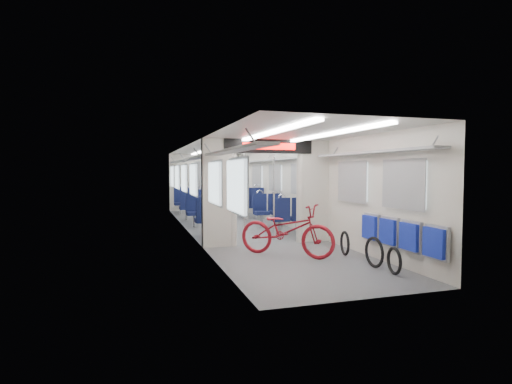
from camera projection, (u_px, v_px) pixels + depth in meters
carriage at (246, 175)px, 10.44m from camera, size 12.00×12.02×2.31m
bicycle at (286, 230)px, 7.55m from camera, size 1.84×1.77×1.00m
flip_bench at (399, 234)px, 6.56m from camera, size 0.12×2.10×0.50m
bike_hoop_a at (394, 262)px, 6.20m from camera, size 0.12×0.45×0.44m
bike_hoop_b at (374, 254)px, 6.65m from camera, size 0.05×0.52×0.52m
bike_hoop_c at (345, 244)px, 7.62m from camera, size 0.14×0.47×0.47m
seat_bay_near_left at (208, 211)px, 10.70m from camera, size 0.91×2.10×1.11m
seat_bay_near_right at (278, 211)px, 10.86m from camera, size 0.88×1.92×1.05m
seat_bay_far_left at (190, 201)px, 13.98m from camera, size 0.93×2.16×1.13m
seat_bay_far_right at (242, 199)px, 14.53m from camera, size 0.96×2.30×1.17m
stanchion_near_left at (244, 191)px, 9.13m from camera, size 0.04×0.04×2.30m
stanchion_near_right at (274, 191)px, 9.32m from camera, size 0.04×0.04×2.30m
stanchion_far_left at (220, 186)px, 12.47m from camera, size 0.04×0.04×2.30m
stanchion_far_right at (236, 186)px, 12.65m from camera, size 0.04×0.04×2.30m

